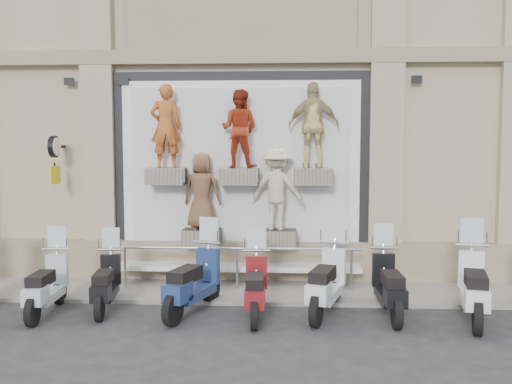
% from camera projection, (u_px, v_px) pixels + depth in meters
% --- Properties ---
extents(ground, '(90.00, 90.00, 0.00)m').
position_uv_depth(ground, '(227.00, 323.00, 9.58)').
color(ground, '#29292B').
rests_on(ground, ground).
extents(sidewalk, '(16.00, 2.20, 0.08)m').
position_uv_depth(sidewalk, '(238.00, 289.00, 11.67)').
color(sidewalk, '#98958F').
rests_on(sidewalk, ground).
extents(building, '(14.00, 8.60, 12.00)m').
position_uv_depth(building, '(252.00, 38.00, 16.06)').
color(building, tan).
rests_on(building, ground).
extents(shop_vitrine, '(5.60, 0.91, 4.30)m').
position_uv_depth(shop_vitrine, '(245.00, 172.00, 12.11)').
color(shop_vitrine, black).
rests_on(shop_vitrine, ground).
extents(guard_rail, '(5.06, 0.10, 0.93)m').
position_uv_depth(guard_rail, '(237.00, 270.00, 11.53)').
color(guard_rail, '#9EA0A5').
rests_on(guard_rail, ground).
extents(clock_sign_bracket, '(0.10, 0.80, 1.02)m').
position_uv_depth(clock_sign_bracket, '(55.00, 154.00, 12.02)').
color(clock_sign_bracket, black).
rests_on(clock_sign_bracket, ground).
extents(scooter_c, '(0.65, 1.87, 1.49)m').
position_uv_depth(scooter_c, '(46.00, 273.00, 9.98)').
color(scooter_c, '#A6AFB4').
rests_on(scooter_c, ground).
extents(scooter_d, '(0.74, 1.81, 1.43)m').
position_uv_depth(scooter_d, '(106.00, 272.00, 10.23)').
color(scooter_d, black).
rests_on(scooter_d, ground).
extents(scooter_e, '(1.18, 2.11, 1.65)m').
position_uv_depth(scooter_e, '(193.00, 268.00, 10.02)').
color(scooter_e, navy).
rests_on(scooter_e, ground).
extents(scooter_f, '(0.58, 1.86, 1.50)m').
position_uv_depth(scooter_f, '(256.00, 275.00, 9.80)').
color(scooter_f, maroon).
rests_on(scooter_f, ground).
extents(scooter_g, '(1.16, 2.12, 1.66)m').
position_uv_depth(scooter_g, '(327.00, 268.00, 9.97)').
color(scooter_g, silver).
rests_on(scooter_g, ground).
extents(scooter_h, '(0.57, 1.91, 1.55)m').
position_uv_depth(scooter_h, '(389.00, 273.00, 9.86)').
color(scooter_h, black).
rests_on(scooter_h, ground).
extents(scooter_i, '(1.05, 2.15, 1.68)m').
position_uv_depth(scooter_i, '(474.00, 272.00, 9.59)').
color(scooter_i, white).
rests_on(scooter_i, ground).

